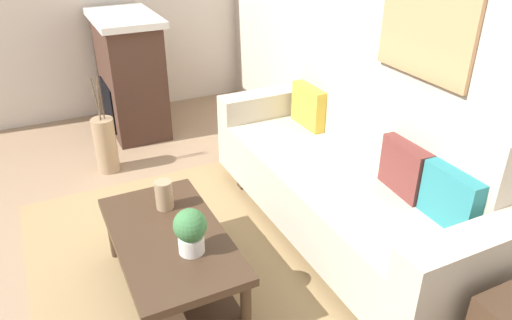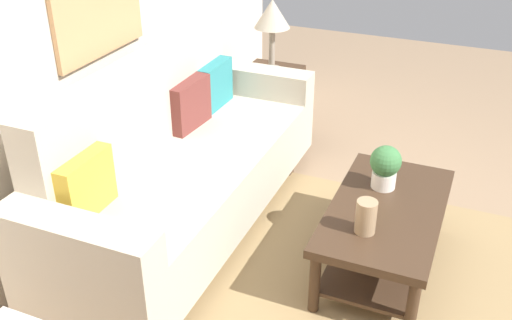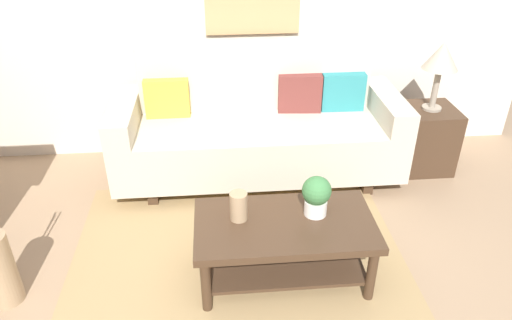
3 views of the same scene
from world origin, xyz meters
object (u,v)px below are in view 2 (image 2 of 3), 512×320
Objects in this scene: throw_pillow_teal at (214,85)px; table_lamp at (272,17)px; couch at (180,166)px; throw_pillow_mustard at (85,185)px; potted_plant_tabletop at (385,166)px; side_table at (271,102)px; throw_pillow_maroon at (189,104)px; tabletop_vase at (366,217)px; coffee_table at (385,224)px.

table_lamp is at bearing -11.78° from throw_pillow_teal.
throw_pillow_mustard is at bearing 170.32° from couch.
side_table is (1.22, 1.18, -0.29)m from potted_plant_tabletop.
throw_pillow_maroon is 1.96× the size of tabletop_vase.
throw_pillow_mustard is 0.64× the size of side_table.
throw_pillow_mustard is 1.10m from throw_pillow_maroon.
coffee_table is at bearing -138.65° from side_table.
side_table is (1.10, -0.15, -0.40)m from throw_pillow_maroon.
throw_pillow_teal is 1.42m from potted_plant_tabletop.
couch is 1.24m from tabletop_vase.
tabletop_vase is 0.70× the size of potted_plant_tabletop.
throw_pillow_mustard is 1.00× the size of throw_pillow_maroon.
throw_pillow_teal is at bearing 69.94° from potted_plant_tabletop.
potted_plant_tabletop is 1.72m from side_table.
potted_plant_tabletop is at bearing -53.64° from throw_pillow_mustard.
couch is at bearing -9.68° from throw_pillow_mustard.
couch is 6.47× the size of throw_pillow_maroon.
couch is 0.78m from throw_pillow_mustard.
potted_plant_tabletop is at bearing -110.06° from throw_pillow_teal.
throw_pillow_mustard is 1.44m from tabletop_vase.
throw_pillow_teal is 1.65m from tabletop_vase.
throw_pillow_mustard reaches higher than side_table.
couch reaches higher than potted_plant_tabletop.
throw_pillow_maroon is 1.18m from side_table.
throw_pillow_maroon is 0.33× the size of coffee_table.
throw_pillow_teal is 0.64× the size of side_table.
throw_pillow_teal reaches higher than coffee_table.
throw_pillow_maroon is at bearing 0.00° from throw_pillow_mustard.
throw_pillow_maroon is at bearing 180.00° from throw_pillow_teal.
side_table is (1.69, 1.18, -0.24)m from tabletop_vase.
throw_pillow_teal is (0.73, 0.12, 0.25)m from couch.
coffee_table is 0.33m from potted_plant_tabletop.
side_table is at bearing 180.00° from table_lamp.
table_lamp is (1.69, 1.18, 0.47)m from tabletop_vase.
couch reaches higher than throw_pillow_maroon.
throw_pillow_maroon is at bearing 18.84° from couch.
couch is at bearing 79.36° from tabletop_vase.
throw_pillow_maroon is 1.34m from potted_plant_tabletop.
throw_pillow_mustard reaches higher than potted_plant_tabletop.
couch reaches higher than side_table.
couch is 1.57m from table_lamp.
throw_pillow_maroon reaches higher than coffee_table.
throw_pillow_teal is 0.85m from side_table.
throw_pillow_maroon is at bearing 172.09° from side_table.
table_lamp reaches higher than throw_pillow_teal.
side_table is (0.73, -0.15, -0.40)m from throw_pillow_teal.
table_lamp reaches higher than throw_pillow_maroon.
tabletop_vase is (-0.96, -1.34, -0.16)m from throw_pillow_teal.
throw_pillow_maroon reaches higher than potted_plant_tabletop.
throw_pillow_maroon and throw_pillow_teal have the same top height.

